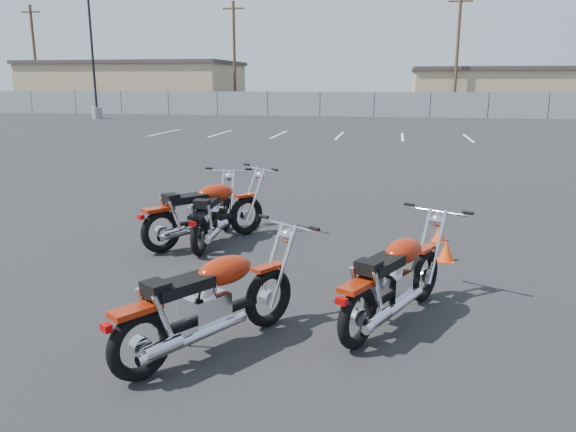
% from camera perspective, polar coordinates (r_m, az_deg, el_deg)
% --- Properties ---
extents(ground, '(120.00, 120.00, 0.00)m').
position_cam_1_polar(ground, '(7.93, -2.25, -5.51)').
color(ground, black).
rests_on(ground, ground).
extents(motorcycle_front_red, '(1.84, 2.13, 1.17)m').
position_cam_1_polar(motorcycle_front_red, '(9.17, -8.38, 0.45)').
color(motorcycle_front_red, black).
rests_on(motorcycle_front_red, ground).
extents(motorcycle_second_black, '(0.85, 2.21, 1.08)m').
position_cam_1_polar(motorcycle_second_black, '(9.23, -7.58, 0.30)').
color(motorcycle_second_black, black).
rests_on(motorcycle_second_black, ground).
extents(motorcycle_third_red, '(1.43, 2.19, 1.11)m').
position_cam_1_polar(motorcycle_third_red, '(6.22, 10.81, -6.28)').
color(motorcycle_third_red, black).
rests_on(motorcycle_third_red, ground).
extents(motorcycle_rear_red, '(1.63, 2.14, 1.12)m').
position_cam_1_polar(motorcycle_rear_red, '(5.54, -7.92, -8.62)').
color(motorcycle_rear_red, black).
rests_on(motorcycle_rear_red, ground).
extents(training_cone_near, '(0.23, 0.23, 0.27)m').
position_cam_1_polar(training_cone_near, '(9.61, 15.09, -1.71)').
color(training_cone_near, '#EE420C').
rests_on(training_cone_near, ground).
extents(training_cone_far, '(0.25, 0.25, 0.30)m').
position_cam_1_polar(training_cone_far, '(8.60, 15.75, -3.46)').
color(training_cone_far, '#EE420C').
rests_on(training_cone_far, ground).
extents(light_pole_west, '(0.80, 0.70, 9.67)m').
position_cam_1_polar(light_pole_west, '(42.02, -19.04, 12.70)').
color(light_pole_west, gray).
rests_on(light_pole_west, ground).
extents(chainlink_fence, '(80.06, 0.06, 1.80)m').
position_cam_1_polar(chainlink_fence, '(42.37, 8.74, 11.13)').
color(chainlink_fence, gray).
rests_on(chainlink_fence, ground).
extents(tan_building_west, '(18.40, 10.40, 4.30)m').
position_cam_1_polar(tan_building_west, '(54.71, -15.16, 12.66)').
color(tan_building_west, tan).
rests_on(tan_building_west, ground).
extents(tan_building_east, '(14.40, 9.40, 3.70)m').
position_cam_1_polar(tan_building_east, '(51.97, 20.54, 11.93)').
color(tan_building_east, tan).
rests_on(tan_building_east, ground).
extents(utility_pole_a, '(1.80, 0.24, 9.00)m').
position_cam_1_polar(utility_pole_a, '(56.16, -24.32, 14.56)').
color(utility_pole_a, '#442E1F').
rests_on(utility_pole_a, ground).
extents(utility_pole_b, '(1.80, 0.24, 9.00)m').
position_cam_1_polar(utility_pole_b, '(49.29, -5.47, 15.95)').
color(utility_pole_b, '#442E1F').
rests_on(utility_pole_b, ground).
extents(utility_pole_c, '(1.80, 0.24, 9.00)m').
position_cam_1_polar(utility_pole_c, '(46.54, 16.81, 15.60)').
color(utility_pole_c, '#442E1F').
rests_on(utility_pole_c, ground).
extents(parking_line_stripes, '(15.12, 4.00, 0.01)m').
position_cam_1_polar(parking_line_stripes, '(27.74, 2.13, 8.21)').
color(parking_line_stripes, silver).
rests_on(parking_line_stripes, ground).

